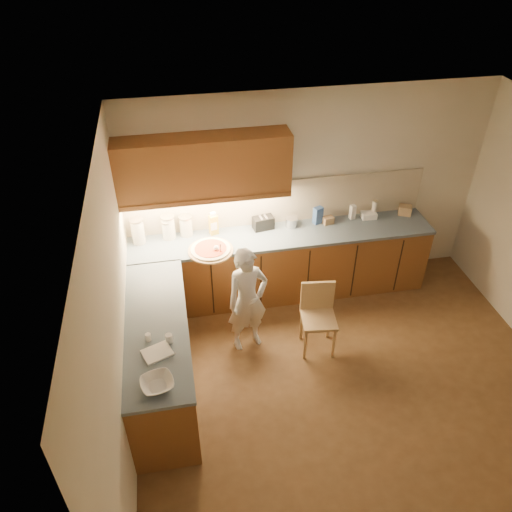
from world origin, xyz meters
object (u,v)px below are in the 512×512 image
child (248,300)px  wooden_chair (318,312)px  oil_jug (214,224)px  toaster (263,223)px  pizza_on_board (211,250)px

child → wooden_chair: (0.78, -0.16, -0.17)m
oil_jug → child: bearing=-76.6°
wooden_chair → toaster: (-0.40, 1.17, 0.51)m
child → oil_jug: 1.11m
child → toaster: child is taller
child → wooden_chair: 0.81m
wooden_chair → oil_jug: (-1.02, 1.16, 0.57)m
child → wooden_chair: bearing=-26.8°
pizza_on_board → child: bearing=-63.3°
pizza_on_board → oil_jug: bearing=77.6°
wooden_chair → oil_jug: bearing=138.2°
child → oil_jug: bearing=88.1°
oil_jug → toaster: 0.62m
child → toaster: size_ratio=4.85×
child → toaster: bearing=54.2°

